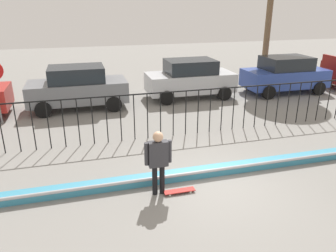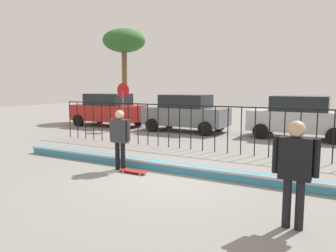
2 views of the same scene
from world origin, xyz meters
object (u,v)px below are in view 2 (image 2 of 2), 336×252
Objects in this scene: parked_car_silver at (299,117)px; palm_tree_short at (124,43)px; camera_operator at (295,165)px; stop_sign at (123,100)px; skateboarder at (120,134)px; parked_car_gray at (186,113)px; parked_car_red at (108,110)px; skateboard at (133,171)px.

parked_car_silver is 0.69× the size of palm_tree_short.
stop_sign is (-9.51, 8.27, 0.54)m from camera_operator.
stop_sign is at bearing 98.72° from skateboarder.
palm_tree_short is at bearing 125.17° from stop_sign.
camera_operator is 11.55m from parked_car_gray.
parked_car_silver is (5.42, 0.37, 0.00)m from parked_car_gray.
skateboarder is 0.39× the size of parked_car_silver.
parked_car_gray is 0.69× the size of palm_tree_short.
camera_operator is at bearing -45.20° from palm_tree_short.
skateboarder is 9.04m from parked_car_silver.
parked_car_gray and parked_car_silver have the same top height.
palm_tree_short is (-7.94, 11.12, 4.26)m from skateboarder.
skateboarder is 0.27× the size of palm_tree_short.
camera_operator is at bearing -84.40° from parked_car_silver.
parked_car_silver is at bearing -62.10° from camera_operator.
parked_car_gray is at bearing -176.70° from parked_car_silver.
palm_tree_short is (-12.69, 12.77, 4.19)m from camera_operator.
parked_car_red is 1.00× the size of parked_car_gray.
parked_car_gray is at bearing 23.09° from stop_sign.
parked_car_gray is (-2.26, 8.02, 0.91)m from skateboard.
parked_car_red is at bearing 130.30° from skateboard.
parked_car_gray reaches higher than camera_operator.
skateboard is 0.32× the size of stop_sign.
palm_tree_short is at bearing 154.98° from parked_car_gray.
palm_tree_short is at bearing -23.47° from camera_operator.
parked_car_gray is at bearing -3.17° from parked_car_red.
parked_car_silver reaches higher than skateboard.
camera_operator is (4.75, -1.66, 0.06)m from skateboarder.
palm_tree_short is (-1.23, 3.34, 4.29)m from parked_car_red.
palm_tree_short reaches higher than stop_sign.
parked_car_red is at bearing 103.71° from skateboarder.
skateboard is at bearing -111.24° from parked_car_silver.
parked_car_gray is (-1.74, 7.89, -0.04)m from skateboarder.
palm_tree_short is at bearing 124.83° from skateboard.
camera_operator is (4.24, -1.54, 1.01)m from skateboard.
parked_car_red and parked_car_gray have the same top height.
stop_sign reaches higher than parked_car_red.
stop_sign is (-3.02, -1.29, 0.64)m from parked_car_gray.
skateboarder is at bearing -54.23° from stop_sign.
skateboard is 0.19× the size of parked_car_gray.
parked_car_red reaches higher than camera_operator.
camera_operator reaches higher than skateboarder.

